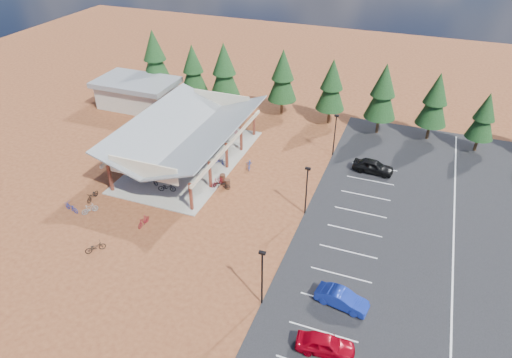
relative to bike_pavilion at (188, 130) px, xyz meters
name	(u,v)px	position (x,y,z in m)	size (l,w,h in m)	color
ground	(249,214)	(10.00, -7.00, -3.82)	(140.00, 140.00, 0.00)	#612D19
asphalt_lot	(454,239)	(28.50, -4.00, -3.80)	(27.00, 44.00, 0.04)	black
concrete_pad	(191,160)	(0.00, 0.00, -3.77)	(10.60, 18.60, 0.10)	gray
bike_pavilion	(188,130)	(0.00, 0.00, 0.00)	(11.65, 19.40, 4.97)	#582319
outbuilding	(137,93)	(-14.00, 11.00, -1.80)	(11.00, 7.00, 3.90)	#ADA593
lamp_post_0	(262,274)	(15.00, -17.00, -0.85)	(0.50, 0.25, 5.14)	black
lamp_post_1	(307,188)	(15.00, -5.00, -0.85)	(0.50, 0.25, 5.14)	black
lamp_post_2	(335,132)	(15.00, 7.00, -0.85)	(0.50, 0.25, 5.14)	black
trash_bin_0	(228,183)	(6.22, -3.52, -3.37)	(0.60, 0.60, 0.90)	#422417
trash_bin_1	(223,178)	(5.32, -2.76, -3.37)	(0.60, 0.60, 0.90)	#422417
pine_0	(155,56)	(-13.38, 15.46, 2.14)	(4.19, 4.19, 9.77)	#382314
pine_1	(193,69)	(-6.77, 14.49, 1.46)	(3.71, 3.71, 8.65)	#382314
pine_2	(224,70)	(-1.83, 14.05, 2.00)	(4.09, 4.09, 9.53)	#382314
pine_3	(283,76)	(5.88, 15.63, 1.70)	(3.88, 3.88, 9.04)	#382314
pine_4	(332,85)	(12.55, 15.17, 1.49)	(3.74, 3.74, 8.71)	#382314
pine_5	(383,92)	(18.97, 14.67, 1.72)	(3.90, 3.90, 9.08)	#382314
pine_6	(435,100)	(25.05, 15.20, 1.40)	(3.67, 3.67, 8.55)	#382314
pine_7	(484,116)	(30.55, 14.08, 0.64)	(3.14, 3.14, 7.32)	#382314
bike_0	(152,180)	(-1.44, -5.89, -3.23)	(0.65, 1.87, 0.98)	black
bike_1	(177,159)	(-1.06, -1.24, -3.19)	(0.50, 1.78, 1.07)	gray
bike_2	(170,152)	(-2.65, 0.01, -3.31)	(0.55, 1.58, 0.83)	#24559B
bike_3	(211,129)	(-0.76, 6.98, -3.23)	(0.47, 1.65, 0.99)	maroon
bike_4	(167,187)	(0.78, -6.57, -3.24)	(0.64, 1.83, 0.96)	black
bike_5	(203,164)	(2.10, -1.04, -3.28)	(0.42, 1.48, 0.89)	#9EA1A5
bike_6	(220,161)	(3.57, 0.28, -3.28)	(0.59, 1.68, 0.88)	navy
bike_7	(233,130)	(1.94, 7.80, -3.28)	(0.42, 1.49, 0.90)	maroon
bike_8	(93,196)	(-5.51, -10.38, -3.34)	(0.64, 1.83, 0.96)	black
bike_9	(90,209)	(-4.35, -12.33, -3.34)	(0.46, 1.62, 0.98)	gray
bike_10	(71,207)	(-6.19, -12.74, -3.34)	(0.64, 1.84, 0.96)	#2332A0
bike_11	(143,221)	(1.53, -12.13, -3.33)	(0.47, 1.65, 0.99)	maroon
bike_12	(95,247)	(-0.39, -16.67, -3.36)	(0.62, 1.78, 0.93)	black
bike_14	(250,164)	(6.96, 0.89, -3.33)	(0.65, 1.88, 0.99)	#15379F
bike_15	(218,182)	(5.16, -3.70, -3.31)	(0.49, 1.73, 1.04)	maroon
bike_16	(222,185)	(5.81, -4.09, -3.33)	(0.65, 1.87, 0.98)	black
car_0	(325,344)	(20.47, -19.48, -3.10)	(1.61, 3.99, 1.36)	#9F0212
car_1	(342,299)	(20.67, -15.10, -3.12)	(1.40, 4.01, 1.32)	navy
car_4	(373,166)	(19.94, 4.80, -3.04)	(1.76, 4.36, 1.49)	black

